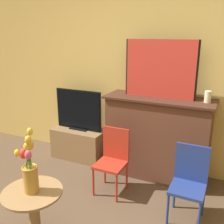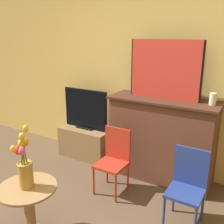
{
  "view_description": "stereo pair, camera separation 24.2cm",
  "coord_description": "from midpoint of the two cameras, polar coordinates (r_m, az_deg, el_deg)",
  "views": [
    {
      "loc": [
        1.02,
        -1.1,
        1.77
      ],
      "look_at": [
        -0.08,
        1.21,
        0.99
      ],
      "focal_mm": 42.0,
      "sensor_mm": 36.0,
      "label": 1
    },
    {
      "loc": [
        1.23,
        -0.98,
        1.77
      ],
      "look_at": [
        -0.08,
        1.21,
        0.99
      ],
      "focal_mm": 42.0,
      "sensor_mm": 36.0,
      "label": 2
    }
  ],
  "objects": [
    {
      "name": "painting",
      "position": [
        3.09,
        8.22,
        9.2
      ],
      "size": [
        0.85,
        0.03,
        0.67
      ],
      "color": "black",
      "rests_on": "fireplace_mantel"
    },
    {
      "name": "wall_back",
      "position": [
        3.39,
        6.04,
        9.73
      ],
      "size": [
        8.0,
        0.06,
        2.7
      ],
      "color": "#E0BC66",
      "rests_on": "ground"
    },
    {
      "name": "chair_red",
      "position": [
        3.01,
        -2.16,
        -9.81
      ],
      "size": [
        0.32,
        0.32,
        0.74
      ],
      "color": "#B22D1E",
      "rests_on": "ground"
    },
    {
      "name": "vase_tulips",
      "position": [
        2.28,
        -20.51,
        -11.76
      ],
      "size": [
        0.18,
        0.16,
        0.54
      ],
      "color": "#B78433",
      "rests_on": "side_table"
    },
    {
      "name": "mantel_candle",
      "position": [
        3.02,
        18.01,
        3.13
      ],
      "size": [
        0.07,
        0.07,
        0.13
      ],
      "color": "silver",
      "rests_on": "fireplace_mantel"
    },
    {
      "name": "tv_stand",
      "position": [
        3.9,
        -8.87,
        -6.73
      ],
      "size": [
        0.76,
        0.39,
        0.44
      ],
      "color": "olive",
      "rests_on": "ground"
    },
    {
      "name": "fireplace_mantel",
      "position": [
        3.3,
        7.8,
        -5.36
      ],
      "size": [
        1.3,
        0.48,
        1.03
      ],
      "color": "brown",
      "rests_on": "ground"
    },
    {
      "name": "tv_monitor",
      "position": [
        3.73,
        -9.16,
        0.31
      ],
      "size": [
        0.71,
        0.12,
        0.57
      ],
      "color": "black",
      "rests_on": "tv_stand"
    },
    {
      "name": "side_table",
      "position": [
        2.48,
        -19.51,
        -19.46
      ],
      "size": [
        0.5,
        0.5,
        0.51
      ],
      "color": "#99754C",
      "rests_on": "ground"
    },
    {
      "name": "chair_blue",
      "position": [
        2.67,
        13.93,
        -14.11
      ],
      "size": [
        0.32,
        0.32,
        0.74
      ],
      "color": "navy",
      "rests_on": "ground"
    }
  ]
}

